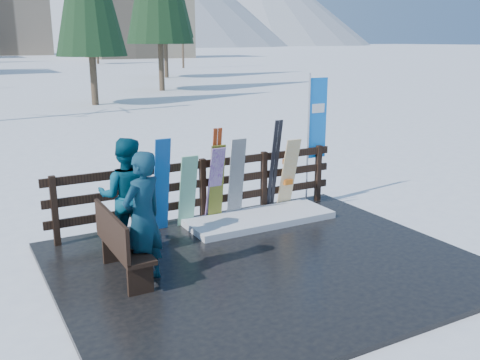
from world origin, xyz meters
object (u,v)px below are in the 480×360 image
snowboard_2 (216,184)px  rental_flag (315,123)px  snowboard_4 (236,179)px  snowboard_5 (289,174)px  snowboard_0 (162,185)px  snowboard_3 (215,185)px  bench (120,243)px  person_back (127,196)px  snowboard_1 (188,191)px  person_front (143,218)px

snowboard_2 → rental_flag: 2.53m
snowboard_4 → snowboard_5: size_ratio=1.05×
snowboard_0 → snowboard_3: (1.01, 0.00, -0.12)m
bench → snowboard_3: size_ratio=1.04×
snowboard_4 → snowboard_5: (1.15, 0.00, -0.05)m
bench → person_back: bearing=66.1°
snowboard_5 → snowboard_2: bearing=180.0°
snowboard_3 → person_back: bearing=-161.6°
snowboard_1 → person_front: bearing=-128.6°
snowboard_1 → snowboard_5: size_ratio=0.92×
bench → snowboard_2: snowboard_2 is taller
snowboard_3 → snowboard_5: (1.58, 0.00, 0.00)m
bench → snowboard_2: (2.22, 1.49, 0.20)m
snowboard_1 → snowboard_5: (2.11, 0.00, 0.05)m
snowboard_0 → rental_flag: bearing=4.5°
snowboard_0 → person_front: person_front is taller
snowboard_5 → person_back: (-3.38, -0.60, 0.20)m
snowboard_2 → person_back: (-1.83, -0.60, 0.18)m
snowboard_3 → person_front: 2.62m
snowboard_2 → person_front: (-1.96, -1.75, 0.19)m
snowboard_3 → snowboard_4: (0.44, 0.00, 0.05)m
snowboard_0 → snowboard_4: (1.45, 0.00, -0.07)m
bench → snowboard_4: 3.03m
snowboard_1 → person_back: 1.42m
snowboard_0 → rental_flag: rental_flag is taller
snowboard_1 → person_back: bearing=-154.8°
snowboard_4 → snowboard_5: snowboard_4 is taller
rental_flag → person_back: rental_flag is taller
snowboard_1 → person_front: size_ratio=0.73×
snowboard_3 → person_front: bearing=-137.7°
rental_flag → person_back: (-4.18, -0.87, -0.70)m
rental_flag → person_back: size_ratio=1.44×
person_front → snowboard_3: bearing=-164.8°
rental_flag → person_front: rental_flag is taller
snowboard_0 → person_front: 1.98m
snowboard_5 → snowboard_1: bearing=180.0°
rental_flag → snowboard_5: bearing=-161.4°
bench → person_front: size_ratio=0.82×
snowboard_1 → person_front: (-1.40, -1.75, 0.26)m
snowboard_3 → person_front: size_ratio=0.79×
snowboard_4 → rental_flag: (1.95, 0.27, 0.85)m
snowboard_1 → snowboard_2: snowboard_2 is taller
bench → person_front: bearing=-45.9°
snowboard_1 → person_back: (-1.26, -0.60, 0.25)m
snowboard_0 → person_back: person_back is taller
snowboard_3 → snowboard_2: bearing=0.0°
snowboard_4 → bench: bearing=-150.5°
snowboard_4 → snowboard_5: bearing=0.0°
bench → rental_flag: 5.02m
snowboard_1 → person_back: size_ratio=0.74×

